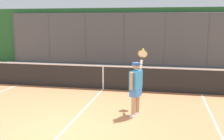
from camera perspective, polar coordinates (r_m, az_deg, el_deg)
ground_plane at (r=6.73m, az=-10.79°, el=-13.18°), size 60.00×60.00×0.00m
fence_backdrop at (r=16.06m, az=2.91°, el=6.93°), size 16.89×1.37×3.44m
tennis_net at (r=10.57m, az=-1.91°, el=-1.50°), size 9.74×0.09×1.07m
tennis_player at (r=7.54m, az=5.14°, el=-3.28°), size 0.42×1.34×1.84m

